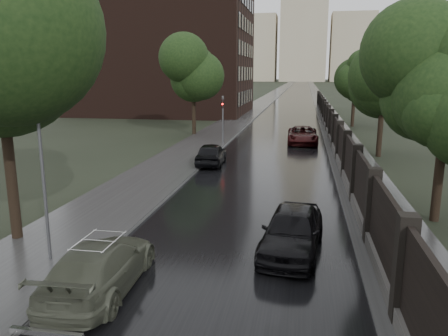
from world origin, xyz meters
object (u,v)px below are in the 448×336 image
lamp_post (44,181)px  hatchback_left (211,154)px  car_right_far (303,135)px  volga_sedan (100,266)px  traffic_light (223,116)px  tree_right_a (447,96)px  tree_right_c (355,81)px  car_right_near (292,230)px  tree_left_far (193,79)px  tree_right_b (384,86)px

lamp_post → hatchback_left: lamp_post is taller
car_right_far → lamp_post: bearing=-108.0°
lamp_post → volga_sedan: (2.30, -1.28, -1.98)m
traffic_light → tree_right_a: bearing=-55.2°
tree_right_a → car_right_far: 19.91m
tree_right_a → hatchback_left: (-11.10, 9.08, -4.23)m
tree_right_c → lamp_post: 40.67m
car_right_near → hatchback_left: bearing=118.5°
hatchback_left → traffic_light: bearing=-88.5°
lamp_post → hatchback_left: size_ratio=1.22×
tree_right_c → hatchback_left: bearing=-115.8°
tree_left_far → car_right_far: bearing=-18.0°
tree_right_b → hatchback_left: (-11.10, -4.92, -4.23)m
tree_right_a → tree_right_c: (0.00, 32.00, 0.00)m
tree_right_b → lamp_post: size_ratio=1.37×
tree_left_far → tree_right_b: bearing=-27.3°
tree_right_b → traffic_light: bearing=165.8°
car_right_near → lamp_post: bearing=-157.2°
volga_sedan → tree_right_b: bearing=-118.6°
hatchback_left → tree_left_far: bearing=-74.8°
tree_left_far → traffic_light: size_ratio=1.85×
traffic_light → tree_right_b: bearing=-14.2°
traffic_light → car_right_far: bearing=14.9°
tree_right_a → car_right_near: bearing=-142.4°
lamp_post → tree_right_c: bearing=71.5°
car_right_far → hatchback_left: bearing=-122.2°
lamp_post → traffic_light: lamp_post is taller
tree_left_far → car_right_near: 28.44m
tree_right_a → car_right_near: (-5.55, -4.27, -4.18)m
tree_left_far → traffic_light: bearing=-53.5°
tree_right_a → hatchback_left: size_ratio=1.67×
hatchback_left → tree_right_a: bearing=137.1°
tree_right_b → car_right_near: (-5.55, -18.27, -4.18)m
volga_sedan → hatchback_left: size_ratio=1.14×
tree_right_b → hatchback_left: bearing=-156.1°
tree_left_far → volga_sedan: size_ratio=1.54×
tree_right_a → tree_right_b: bearing=90.0°
volga_sedan → car_right_near: (5.04, 3.50, 0.08)m
tree_left_far → tree_right_c: size_ratio=1.05×
tree_right_c → car_right_near: 36.93m
tree_right_b → tree_right_c: bearing=90.0°
tree_right_a → hatchback_left: 14.96m
tree_right_c → hatchback_left: 25.81m
traffic_light → car_right_near: traffic_light is taller
tree_left_far → tree_right_b: (15.50, -8.00, -0.29)m
traffic_light → car_right_near: size_ratio=0.88×
tree_right_a → tree_right_c: same height
tree_right_b → car_right_near: bearing=-106.9°
tree_right_c → traffic_light: bearing=-128.2°
tree_right_c → hatchback_left: size_ratio=1.67×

